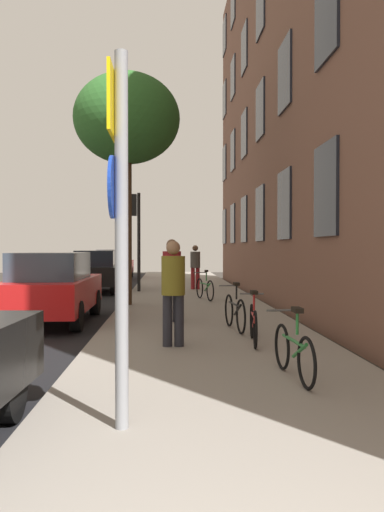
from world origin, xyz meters
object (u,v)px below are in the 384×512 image
sign_post (119,212)px  car_3 (114,264)px  pedestrian_1 (172,275)px  pedestrian_2 (195,264)px  bicycle_0 (294,351)px  bicycle_1 (253,323)px  bicycle_2 (235,311)px  pedestrian_0 (173,286)px  car_2 (97,271)px  tree_near (127,120)px  bicycle_3 (205,288)px  traffic_light (136,224)px  car_1 (53,287)px

sign_post → car_3: sign_post is taller
pedestrian_1 → pedestrian_2: 8.95m
sign_post → bicycle_0: size_ratio=2.12×
bicycle_1 → pedestrian_1: (-1.36, 2.65, 0.68)m
bicycle_2 → pedestrian_0: 2.12m
bicycle_1 → car_2: car_2 is taller
tree_near → pedestrian_2: 7.22m
bicycle_0 → pedestrian_2: 13.96m
bicycle_0 → pedestrian_1: (-1.45, 5.05, 0.68)m
bicycle_2 → bicycle_3: bicycle_2 is taller
pedestrian_0 → bicycle_1: bearing=8.3°
car_2 → car_3: same height
sign_post → traffic_light: traffic_light is taller
bicycle_2 → car_1: size_ratio=0.39×
car_1 → pedestrian_1: bearing=-14.7°
bicycle_3 → car_1: 5.56m
pedestrian_1 → car_1: bearing=165.3°
bicycle_0 → bicycle_2: size_ratio=0.96×
bicycle_3 → pedestrian_0: (-1.07, -7.60, 0.63)m
bicycle_3 → pedestrian_1: bearing=-102.7°
car_3 → tree_near: bearing=-82.6°
traffic_light → pedestrian_0: size_ratio=2.11×
bicycle_0 → bicycle_2: bicycle_2 is taller
car_1 → car_2: size_ratio=1.07×
bicycle_2 → pedestrian_2: pedestrian_2 is taller
traffic_light → pedestrian_1: (1.25, -8.03, -1.47)m
bicycle_1 → car_2: bearing=109.7°
bicycle_2 → pedestrian_0: (-1.23, -1.62, 0.62)m
traffic_light → car_3: traffic_light is taller
bicycle_2 → pedestrian_1: (-1.22, 1.23, 0.66)m
bicycle_2 → pedestrian_1: pedestrian_1 is taller
bicycle_2 → tree_near: bearing=117.5°
traffic_light → pedestrian_2: 2.85m
bicycle_1 → car_1: size_ratio=0.37×
pedestrian_2 → pedestrian_0: bearing=-94.9°
bicycle_2 → pedestrian_1: size_ratio=0.92×
bicycle_2 → car_1: bearing=153.8°
bicycle_3 → pedestrian_0: size_ratio=0.94×
traffic_light → pedestrian_0: (1.25, -10.88, -1.51)m
bicycle_0 → pedestrian_0: bearing=123.5°
sign_post → car_2: 15.98m
car_1 → tree_near: bearing=61.8°
car_1 → pedestrian_2: bearing=65.5°
bicycle_1 → pedestrian_1: size_ratio=0.88×
pedestrian_0 → car_2: bearing=103.4°
pedestrian_1 → car_1: pedestrian_1 is taller
bicycle_3 → pedestrian_1: 4.92m
pedestrian_2 → car_3: size_ratio=0.40×
pedestrian_1 → pedestrian_2: pedestrian_1 is taller
traffic_light → car_2: traffic_light is taller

